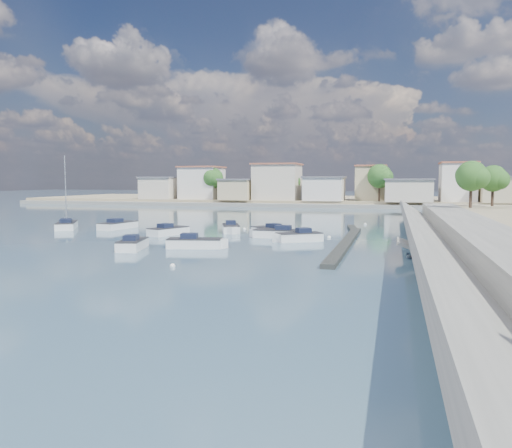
{
  "coord_description": "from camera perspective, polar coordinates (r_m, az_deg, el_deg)",
  "views": [
    {
      "loc": [
        11.13,
        -35.44,
        5.84
      ],
      "look_at": [
        -2.45,
        13.5,
        1.4
      ],
      "focal_mm": 35.0,
      "sensor_mm": 36.0,
      "label": 1
    }
  ],
  "objects": [
    {
      "name": "ground",
      "position": [
        76.48,
        7.1,
        0.58
      ],
      "size": [
        400.0,
        400.0,
        0.0
      ],
      "primitive_type": "plane",
      "color": "#2D435B",
      "rests_on": "ground"
    },
    {
      "name": "seawall_walkway",
      "position": [
        49.25,
        24.04,
        -1.2
      ],
      "size": [
        5.0,
        90.0,
        1.8
      ],
      "primitive_type": "cube",
      "color": "slate",
      "rests_on": "ground"
    },
    {
      "name": "breakwater",
      "position": [
        48.64,
        10.43,
        -1.78
      ],
      "size": [
        2.0,
        31.02,
        0.35
      ],
      "color": "black",
      "rests_on": "ground"
    },
    {
      "name": "far_shore_land",
      "position": [
        128.03,
        10.52,
        2.61
      ],
      "size": [
        160.0,
        40.0,
        1.4
      ],
      "primitive_type": "cube",
      "color": "gray",
      "rests_on": "ground"
    },
    {
      "name": "far_shore_quay",
      "position": [
        107.16,
        9.54,
        2.02
      ],
      "size": [
        160.0,
        2.5,
        0.8
      ],
      "primitive_type": "cube",
      "color": "slate",
      "rests_on": "ground"
    },
    {
      "name": "far_town",
      "position": [
        112.36,
        15.35,
        4.36
      ],
      "size": [
        113.01,
        12.8,
        8.35
      ],
      "color": "beige",
      "rests_on": "far_shore_land"
    },
    {
      "name": "shore_trees",
      "position": [
        103.59,
        14.03,
        5.06
      ],
      "size": [
        74.56,
        38.32,
        7.92
      ],
      "color": "#38281E",
      "rests_on": "ground"
    },
    {
      "name": "motorboat_a",
      "position": [
        43.92,
        -13.84,
        -2.29
      ],
      "size": [
        2.88,
        5.11,
        1.48
      ],
      "color": "white",
      "rests_on": "ground"
    },
    {
      "name": "motorboat_b",
      "position": [
        54.51,
        -9.78,
        -0.83
      ],
      "size": [
        3.41,
        5.17,
        1.48
      ],
      "color": "white",
      "rests_on": "ground"
    },
    {
      "name": "motorboat_c",
      "position": [
        51.19,
        2.31,
        -1.13
      ],
      "size": [
        5.64,
        1.98,
        1.48
      ],
      "color": "white",
      "rests_on": "ground"
    },
    {
      "name": "motorboat_d",
      "position": [
        48.1,
        4.69,
        -1.54
      ],
      "size": [
        4.63,
        3.86,
        1.48
      ],
      "color": "white",
      "rests_on": "ground"
    },
    {
      "name": "motorboat_e",
      "position": [
        62.81,
        -15.32,
        -0.17
      ],
      "size": [
        2.85,
        5.99,
        1.48
      ],
      "color": "white",
      "rests_on": "ground"
    },
    {
      "name": "motorboat_f",
      "position": [
        53.74,
        1.5,
        -0.84
      ],
      "size": [
        4.76,
        3.99,
        1.48
      ],
      "color": "white",
      "rests_on": "ground"
    },
    {
      "name": "motorboat_g",
      "position": [
        56.44,
        -2.88,
        -0.56
      ],
      "size": [
        3.43,
        5.3,
        1.48
      ],
      "color": "white",
      "rests_on": "ground"
    },
    {
      "name": "motorboat_h",
      "position": [
        43.59,
        -6.69,
        -2.24
      ],
      "size": [
        5.34,
        2.82,
        1.48
      ],
      "color": "white",
      "rests_on": "ground"
    },
    {
      "name": "sailboat",
      "position": [
        64.94,
        -20.79,
        -0.13
      ],
      "size": [
        4.95,
        6.46,
        9.0
      ],
      "color": "white",
      "rests_on": "ground"
    },
    {
      "name": "mooring_buoys",
      "position": [
        51.45,
        8.28,
        -1.52
      ],
      "size": [
        19.39,
        36.81,
        0.39
      ],
      "color": "white",
      "rests_on": "ground"
    }
  ]
}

